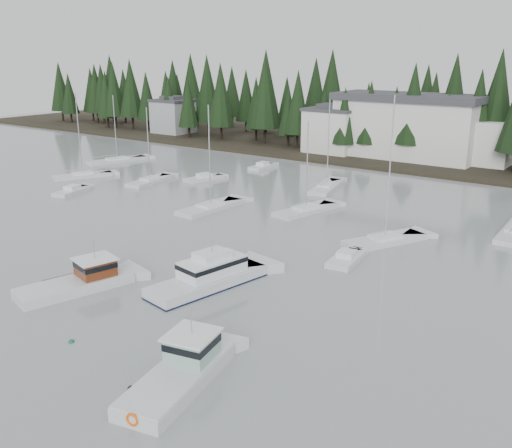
{
  "coord_description": "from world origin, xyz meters",
  "views": [
    {
      "loc": [
        32.27,
        -13.6,
        18.18
      ],
      "look_at": [
        1.72,
        28.32,
        2.5
      ],
      "focal_mm": 40.0,
      "sensor_mm": 36.0,
      "label": 1
    }
  ],
  "objects_px": {
    "sailboat_6": "(385,242)",
    "sailboat_7": "(211,209)",
    "lobster_boat_teal": "(181,373)",
    "house_west": "(332,129)",
    "harbor_inn": "(419,127)",
    "runabout_0": "(72,192)",
    "house_far_west": "(173,115)",
    "sailboat_3": "(83,177)",
    "runabout_3": "(263,167)",
    "runabout_4": "(204,179)",
    "sailboat_8": "(117,161)",
    "sailboat_1": "(327,188)",
    "runabout_1": "(346,260)",
    "lobster_boat_brown": "(80,283)",
    "sailboat_5": "(150,182)",
    "cabin_cruiser_center": "(209,278)",
    "sailboat_10": "(306,211)"
  },
  "relations": [
    {
      "from": "house_far_west",
      "to": "sailboat_10",
      "type": "xyz_separation_m",
      "value": [
        58.73,
        -38.51,
        -4.35
      ]
    },
    {
      "from": "harbor_inn",
      "to": "house_west",
      "type": "bearing_deg",
      "value": -167.48
    },
    {
      "from": "lobster_boat_teal",
      "to": "sailboat_6",
      "type": "distance_m",
      "value": 30.38
    },
    {
      "from": "cabin_cruiser_center",
      "to": "sailboat_10",
      "type": "bearing_deg",
      "value": 22.85
    },
    {
      "from": "lobster_boat_brown",
      "to": "sailboat_8",
      "type": "relative_size",
      "value": 0.8
    },
    {
      "from": "cabin_cruiser_center",
      "to": "sailboat_5",
      "type": "height_order",
      "value": "sailboat_5"
    },
    {
      "from": "lobster_boat_teal",
      "to": "sailboat_10",
      "type": "xyz_separation_m",
      "value": [
        -13.18,
        35.41,
        -0.51
      ]
    },
    {
      "from": "house_far_west",
      "to": "sailboat_8",
      "type": "height_order",
      "value": "sailboat_8"
    },
    {
      "from": "harbor_inn",
      "to": "sailboat_6",
      "type": "distance_m",
      "value": 47.34
    },
    {
      "from": "runabout_3",
      "to": "runabout_4",
      "type": "distance_m",
      "value": 12.61
    },
    {
      "from": "lobster_boat_brown",
      "to": "sailboat_5",
      "type": "relative_size",
      "value": 0.84
    },
    {
      "from": "house_west",
      "to": "runabout_0",
      "type": "distance_m",
      "value": 49.01
    },
    {
      "from": "sailboat_3",
      "to": "runabout_4",
      "type": "distance_m",
      "value": 18.71
    },
    {
      "from": "sailboat_8",
      "to": "runabout_0",
      "type": "height_order",
      "value": "sailboat_8"
    },
    {
      "from": "lobster_boat_teal",
      "to": "sailboat_3",
      "type": "bearing_deg",
      "value": 45.26
    },
    {
      "from": "sailboat_8",
      "to": "sailboat_10",
      "type": "relative_size",
      "value": 1.05
    },
    {
      "from": "lobster_boat_teal",
      "to": "runabout_0",
      "type": "bearing_deg",
      "value": 47.8
    },
    {
      "from": "lobster_boat_brown",
      "to": "sailboat_6",
      "type": "bearing_deg",
      "value": -16.02
    },
    {
      "from": "house_far_west",
      "to": "cabin_cruiser_center",
      "type": "height_order",
      "value": "house_far_west"
    },
    {
      "from": "runabout_4",
      "to": "sailboat_1",
      "type": "bearing_deg",
      "value": -57.72
    },
    {
      "from": "runabout_0",
      "to": "runabout_4",
      "type": "height_order",
      "value": "same"
    },
    {
      "from": "lobster_boat_brown",
      "to": "sailboat_8",
      "type": "bearing_deg",
      "value": 60.86
    },
    {
      "from": "lobster_boat_brown",
      "to": "sailboat_7",
      "type": "relative_size",
      "value": 0.73
    },
    {
      "from": "sailboat_7",
      "to": "runabout_4",
      "type": "height_order",
      "value": "sailboat_7"
    },
    {
      "from": "sailboat_1",
      "to": "runabout_1",
      "type": "xyz_separation_m",
      "value": [
        15.58,
        -24.19,
        0.07
      ]
    },
    {
      "from": "sailboat_6",
      "to": "runabout_3",
      "type": "xyz_separation_m",
      "value": [
        -31.83,
        23.73,
        0.04
      ]
    },
    {
      "from": "sailboat_6",
      "to": "sailboat_7",
      "type": "bearing_deg",
      "value": 116.82
    },
    {
      "from": "house_west",
      "to": "harbor_inn",
      "type": "xyz_separation_m",
      "value": [
        15.04,
        3.34,
        1.12
      ]
    },
    {
      "from": "lobster_boat_brown",
      "to": "cabin_cruiser_center",
      "type": "xyz_separation_m",
      "value": [
        8.01,
        6.5,
        0.16
      ]
    },
    {
      "from": "lobster_boat_teal",
      "to": "runabout_1",
      "type": "xyz_separation_m",
      "value": [
        -1.53,
        23.22,
        -0.44
      ]
    },
    {
      "from": "house_west",
      "to": "sailboat_8",
      "type": "height_order",
      "value": "sailboat_8"
    },
    {
      "from": "runabout_3",
      "to": "house_far_west",
      "type": "bearing_deg",
      "value": 60.61
    },
    {
      "from": "sailboat_6",
      "to": "sailboat_8",
      "type": "relative_size",
      "value": 1.27
    },
    {
      "from": "sailboat_5",
      "to": "runabout_4",
      "type": "height_order",
      "value": "sailboat_5"
    },
    {
      "from": "runabout_4",
      "to": "lobster_boat_teal",
      "type": "bearing_deg",
      "value": -126.46
    },
    {
      "from": "house_far_west",
      "to": "runabout_3",
      "type": "height_order",
      "value": "house_far_west"
    },
    {
      "from": "sailboat_7",
      "to": "sailboat_3",
      "type": "bearing_deg",
      "value": 86.83
    },
    {
      "from": "house_far_west",
      "to": "sailboat_3",
      "type": "distance_m",
      "value": 46.95
    },
    {
      "from": "lobster_boat_teal",
      "to": "runabout_4",
      "type": "distance_m",
      "value": 54.07
    },
    {
      "from": "runabout_3",
      "to": "runabout_4",
      "type": "xyz_separation_m",
      "value": [
        -1.76,
        -12.49,
        -0.0
      ]
    },
    {
      "from": "harbor_inn",
      "to": "sailboat_8",
      "type": "bearing_deg",
      "value": -142.87
    },
    {
      "from": "lobster_boat_teal",
      "to": "house_far_west",
      "type": "bearing_deg",
      "value": 31.91
    },
    {
      "from": "runabout_4",
      "to": "runabout_1",
      "type": "bearing_deg",
      "value": -105.28
    },
    {
      "from": "house_west",
      "to": "sailboat_5",
      "type": "bearing_deg",
      "value": -105.36
    },
    {
      "from": "lobster_boat_teal",
      "to": "sailboat_6",
      "type": "relative_size",
      "value": 0.61
    },
    {
      "from": "sailboat_7",
      "to": "runabout_1",
      "type": "xyz_separation_m",
      "value": [
        21.63,
        -6.51,
        0.07
      ]
    },
    {
      "from": "house_far_west",
      "to": "sailboat_5",
      "type": "bearing_deg",
      "value": -49.94
    },
    {
      "from": "house_west",
      "to": "lobster_boat_teal",
      "type": "bearing_deg",
      "value": -67.42
    },
    {
      "from": "sailboat_5",
      "to": "harbor_inn",
      "type": "bearing_deg",
      "value": -41.69
    },
    {
      "from": "runabout_4",
      "to": "lobster_boat_brown",
      "type": "bearing_deg",
      "value": -139.09
    }
  ]
}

